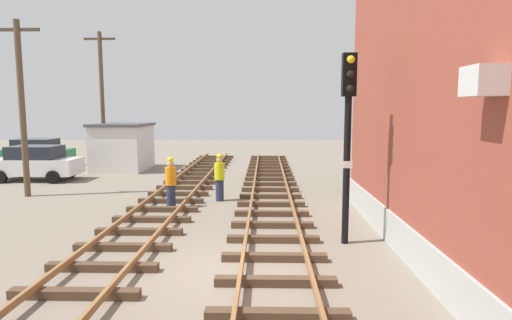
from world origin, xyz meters
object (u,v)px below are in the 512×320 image
utility_pole_near (22,105)px  utility_pole_far (102,99)px  parked_car_white (36,163)px  track_worker_distant (171,183)px  signal_mast (348,125)px  control_hut (123,146)px  track_worker_foreground (220,177)px  parked_car_green (36,153)px

utility_pole_near → utility_pole_far: 7.67m
parked_car_white → track_worker_distant: 9.97m
signal_mast → control_hut: signal_mast is taller
track_worker_foreground → utility_pole_near: bearing=175.1°
signal_mast → parked_car_white: signal_mast is taller
parked_car_green → signal_mast: bearing=-41.7°
signal_mast → utility_pole_far: size_ratio=0.63×
parked_car_white → parked_car_green: size_ratio=1.00×
control_hut → parked_car_green: (-5.80, 1.01, -0.49)m
track_worker_distant → parked_car_white: bearing=144.8°
control_hut → parked_car_green: control_hut is taller
signal_mast → parked_car_green: (-16.43, 14.62, -2.26)m
track_worker_foreground → track_worker_distant: 2.04m
track_worker_distant → track_worker_foreground: bearing=36.1°
parked_car_green → track_worker_foreground: 15.66m
utility_pole_far → track_worker_distant: 11.80m
utility_pole_near → track_worker_foreground: size_ratio=3.81×
signal_mast → utility_pole_far: (-11.71, 13.52, 1.03)m
utility_pole_near → parked_car_white: bearing=114.2°
parked_car_green → track_worker_distant: size_ratio=2.25×
track_worker_foreground → parked_car_white: bearing=155.1°
parked_car_green → utility_pole_near: 10.21m
track_worker_foreground → track_worker_distant: bearing=-143.9°
utility_pole_near → track_worker_distant: 7.26m
signal_mast → utility_pole_near: size_ratio=0.70×
parked_car_white → parked_car_green: same height
signal_mast → control_hut: bearing=128.0°
utility_pole_near → track_worker_foreground: utility_pole_near is taller
track_worker_foreground → track_worker_distant: size_ratio=1.00×
control_hut → parked_car_green: 5.91m
track_worker_foreground → signal_mast: bearing=-52.7°
control_hut → utility_pole_near: 8.21m
utility_pole_far → track_worker_foreground: size_ratio=4.28×
utility_pole_near → utility_pole_far: utility_pole_far is taller
parked_car_white → track_worker_distant: bearing=-35.2°
signal_mast → control_hut: size_ratio=1.32×
parked_car_white → parked_car_green: (-2.69, 4.90, 0.00)m
parked_car_green → track_worker_foreground: track_worker_foreground is taller
signal_mast → track_worker_distant: size_ratio=2.68×
parked_car_green → utility_pole_far: bearing=-13.1°
signal_mast → track_worker_foreground: size_ratio=2.68×
utility_pole_near → control_hut: bearing=79.9°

